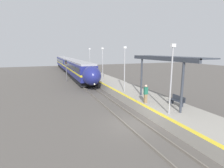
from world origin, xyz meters
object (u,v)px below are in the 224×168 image
at_px(railway_signal, 66,68).
at_px(lamppost_farthest, 90,60).
at_px(train, 70,65).
at_px(person_waiting, 146,94).
at_px(platform_bench, 178,100).
at_px(lamppost_mid, 125,66).
at_px(lamppost_near, 171,75).
at_px(lamppost_far, 103,62).

relative_size(railway_signal, lamppost_farthest, 0.74).
relative_size(train, person_waiting, 25.99).
height_order(platform_bench, lamppost_mid, lamppost_mid).
height_order(railway_signal, lamppost_near, lamppost_near).
bearing_deg(lamppost_farthest, train, 103.91).
bearing_deg(train, lamppost_mid, -84.51).
height_order(train, platform_bench, train).
height_order(lamppost_near, lamppost_farthest, same).
distance_m(platform_bench, lamppost_far, 15.23).
distance_m(platform_bench, lamppost_mid, 7.50).
bearing_deg(person_waiting, train, 94.28).
bearing_deg(lamppost_far, lamppost_near, -90.00).
bearing_deg(lamppost_near, platform_bench, 34.46).
bearing_deg(train, railway_signal, -101.65).
distance_m(person_waiting, railway_signal, 21.08).
relative_size(person_waiting, railway_signal, 0.44).
bearing_deg(lamppost_mid, lamppost_far, 90.00).
bearing_deg(lamppost_mid, lamppost_near, -90.00).
relative_size(person_waiting, lamppost_mid, 0.33).
bearing_deg(lamppost_mid, train, 95.49).
bearing_deg(railway_signal, lamppost_farthest, 9.54).
distance_m(lamppost_near, lamppost_farthest, 24.48).
xyz_separation_m(lamppost_near, lamppost_mid, (0.00, 8.16, 0.00)).
bearing_deg(person_waiting, lamppost_far, 89.19).
xyz_separation_m(platform_bench, railway_signal, (-7.00, 22.20, 1.12)).
height_order(railway_signal, lamppost_farthest, lamppost_farthest).
bearing_deg(lamppost_far, person_waiting, -90.81).
relative_size(platform_bench, lamppost_mid, 0.30).
bearing_deg(platform_bench, railway_signal, 107.50).
bearing_deg(platform_bench, lamppost_near, -145.54).
bearing_deg(lamppost_near, lamppost_farthest, 90.00).
xyz_separation_m(railway_signal, lamppost_far, (4.87, -7.34, 1.49)).
bearing_deg(train, lamppost_near, -85.79).
height_order(lamppost_mid, lamppost_farthest, same).
distance_m(train, platform_bench, 33.70).
xyz_separation_m(lamppost_mid, lamppost_farthest, (0.00, 16.32, 0.00)).
distance_m(platform_bench, railway_signal, 23.30).
distance_m(railway_signal, lamppost_mid, 16.32).
distance_m(train, lamppost_farthest, 10.81).
xyz_separation_m(lamppost_near, lamppost_far, (0.00, 16.32, 0.00)).
bearing_deg(lamppost_farthest, railway_signal, -170.46).
bearing_deg(person_waiting, lamppost_mid, 87.87).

